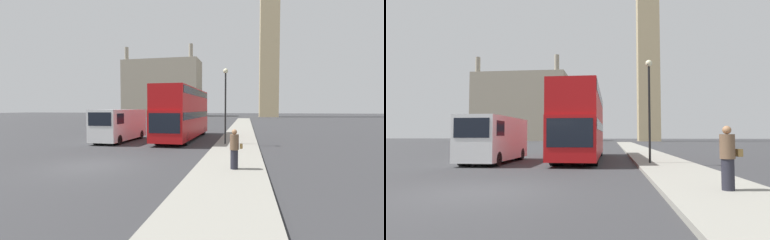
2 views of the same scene
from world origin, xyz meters
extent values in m
plane|color=#333335|center=(0.00, 0.00, 0.00)|extent=(300.00, 300.00, 0.00)
cube|color=gray|center=(6.54, 0.00, 0.07)|extent=(3.08, 120.00, 0.15)
cube|color=tan|center=(14.41, 78.81, 25.97)|extent=(5.99, 5.99, 51.94)
cube|color=#9E937F|center=(-24.43, 83.37, 10.48)|extent=(28.81, 11.86, 20.97)
cylinder|color=#9E937F|center=(-36.67, 78.33, 23.27)|extent=(1.42, 1.42, 4.61)
cylinder|color=#9E937F|center=(-12.19, 78.33, 23.27)|extent=(1.42, 1.42, 4.61)
cube|color=#B71114|center=(1.72, 11.57, 1.45)|extent=(2.56, 11.29, 2.33)
cube|color=#B71114|center=(1.72, 11.57, 3.56)|extent=(2.56, 11.06, 1.88)
cube|color=black|center=(1.72, 11.57, 2.19)|extent=(2.60, 10.84, 0.55)
cube|color=black|center=(1.72, 11.57, 4.12)|extent=(2.60, 10.61, 0.55)
cube|color=black|center=(1.72, 5.92, 1.73)|extent=(2.25, 0.03, 1.40)
cylinder|color=black|center=(0.80, 7.62, 0.52)|extent=(0.72, 1.05, 1.05)
cylinder|color=black|center=(2.64, 7.62, 0.52)|extent=(0.72, 1.05, 1.05)
cylinder|color=black|center=(0.80, 15.52, 0.52)|extent=(0.72, 1.05, 1.05)
cylinder|color=black|center=(2.64, 15.52, 0.52)|extent=(0.72, 1.05, 1.05)
cube|color=white|center=(-3.15, 8.89, 1.44)|extent=(2.16, 6.09, 2.46)
cube|color=black|center=(-3.15, 5.83, 1.98)|extent=(1.84, 0.02, 0.98)
cube|color=black|center=(-3.15, 6.91, 1.98)|extent=(2.19, 1.10, 0.79)
cylinder|color=black|center=(-3.96, 6.82, 0.38)|extent=(0.54, 0.76, 0.76)
cylinder|color=black|center=(-2.34, 6.82, 0.38)|extent=(0.54, 0.76, 0.76)
cylinder|color=black|center=(-3.96, 10.96, 0.38)|extent=(0.54, 0.76, 0.76)
cylinder|color=black|center=(-2.34, 10.96, 0.38)|extent=(0.54, 0.76, 0.76)
cylinder|color=#23232D|center=(6.75, 0.15, 0.56)|extent=(0.32, 0.32, 0.83)
cylinder|color=brown|center=(6.75, 0.15, 1.30)|extent=(0.38, 0.38, 0.65)
sphere|color=#9E704C|center=(6.75, 0.15, 1.74)|extent=(0.22, 0.22, 0.22)
cube|color=olive|center=(7.04, 0.15, 1.14)|extent=(0.12, 0.24, 0.20)
cylinder|color=black|center=(5.73, 8.03, 2.73)|extent=(0.12, 0.12, 5.15)
sphere|color=beige|center=(5.73, 8.03, 5.48)|extent=(0.36, 0.36, 0.36)
cube|color=navy|center=(-2.57, 40.37, 0.58)|extent=(1.88, 4.73, 0.82)
cube|color=black|center=(-2.57, 40.49, 1.27)|extent=(1.69, 2.27, 0.56)
cylinder|color=black|center=(-3.31, 38.85, 0.34)|extent=(0.41, 0.69, 0.69)
cylinder|color=black|center=(-1.84, 38.85, 0.34)|extent=(0.41, 0.69, 0.69)
cylinder|color=black|center=(-3.31, 41.88, 0.34)|extent=(0.41, 0.69, 0.69)
cylinder|color=black|center=(-1.84, 41.88, 0.34)|extent=(0.41, 0.69, 0.69)
camera|label=1|loc=(7.25, -10.87, 2.73)|focal=24.00mm
camera|label=2|loc=(3.68, -8.21, 1.59)|focal=28.00mm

